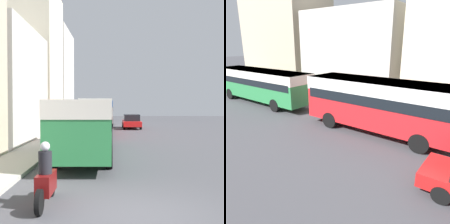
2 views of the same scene
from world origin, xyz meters
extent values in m
cube|color=#B2ADA3|center=(-5.10, 0.00, 0.07)|extent=(2.20, 120.00, 0.15)
cube|color=#BCAD93|center=(-9.38, 4.20, 6.74)|extent=(6.36, 9.44, 13.49)
cube|color=beige|center=(-9.05, 14.45, 4.00)|extent=(5.71, 9.43, 8.01)
cube|color=#2D8447|center=(-1.97, 8.88, 1.69)|extent=(2.52, 10.84, 2.39)
cube|color=silver|center=(-1.97, 8.88, 2.53)|extent=(2.55, 10.90, 0.72)
cube|color=black|center=(-1.97, 8.88, 1.99)|extent=(2.57, 10.41, 0.52)
cylinder|color=black|center=(-3.14, 12.24, 0.50)|extent=(0.28, 1.00, 1.00)
cylinder|color=black|center=(-0.81, 12.24, 0.50)|extent=(0.28, 1.00, 1.00)
cylinder|color=black|center=(-3.14, 5.52, 0.50)|extent=(0.28, 1.00, 1.00)
cylinder|color=black|center=(-0.81, 5.52, 0.50)|extent=(0.28, 1.00, 1.00)
cube|color=red|center=(-1.98, 20.57, 1.81)|extent=(2.55, 9.00, 2.63)
cube|color=white|center=(-1.98, 20.57, 2.73)|extent=(2.58, 9.05, 0.79)
cube|color=black|center=(-1.98, 20.57, 2.14)|extent=(2.60, 8.64, 0.58)
cylinder|color=black|center=(-3.15, 23.36, 0.50)|extent=(0.28, 1.00, 1.00)
cylinder|color=black|center=(-0.81, 23.36, 0.50)|extent=(0.28, 1.00, 1.00)
cylinder|color=black|center=(-3.15, 17.78, 0.50)|extent=(0.28, 1.00, 1.00)
cylinder|color=black|center=(-0.81, 17.78, 0.50)|extent=(0.28, 1.00, 1.00)
cylinder|color=black|center=(-2.48, 1.64, 0.32)|extent=(0.10, 0.64, 0.64)
cylinder|color=black|center=(2.31, 25.10, 0.32)|extent=(0.22, 0.64, 0.64)
cylinder|color=#232838|center=(-4.68, -0.75, 0.54)|extent=(0.27, 0.27, 0.78)
cylinder|color=black|center=(-4.68, -0.75, 1.25)|extent=(0.34, 0.34, 0.65)
sphere|color=tan|center=(-4.68, -0.75, 1.69)|extent=(0.21, 0.21, 0.21)
camera|label=1|loc=(-0.69, -7.52, 2.74)|focal=50.00mm
camera|label=2|loc=(9.26, 26.03, 5.17)|focal=35.00mm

